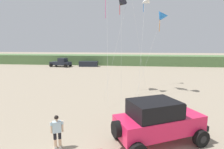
{
  "coord_description": "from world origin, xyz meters",
  "views": [
    {
      "loc": [
        1.82,
        -4.75,
        4.98
      ],
      "look_at": [
        0.63,
        4.62,
        3.43
      ],
      "focal_mm": 29.23,
      "sensor_mm": 36.0,
      "label": 1
    }
  ],
  "objects_px": {
    "distant_sedan": "(89,64)",
    "kite_purple_stunt": "(121,3)",
    "jeep": "(158,120)",
    "person_watching": "(57,130)",
    "distant_pickup": "(61,63)",
    "kite_blue_swept": "(161,17)",
    "kite_yellow_diamond": "(145,2)"
  },
  "relations": [
    {
      "from": "person_watching",
      "to": "kite_yellow_diamond",
      "type": "height_order",
      "value": "kite_yellow_diamond"
    },
    {
      "from": "jeep",
      "to": "kite_yellow_diamond",
      "type": "distance_m",
      "value": 13.66
    },
    {
      "from": "jeep",
      "to": "kite_blue_swept",
      "type": "height_order",
      "value": "kite_blue_swept"
    },
    {
      "from": "person_watching",
      "to": "jeep",
      "type": "bearing_deg",
      "value": 12.72
    },
    {
      "from": "distant_pickup",
      "to": "kite_yellow_diamond",
      "type": "xyz_separation_m",
      "value": [
        17.55,
        -19.54,
        8.38
      ]
    },
    {
      "from": "kite_purple_stunt",
      "to": "kite_yellow_diamond",
      "type": "distance_m",
      "value": 2.51
    },
    {
      "from": "person_watching",
      "to": "distant_pickup",
      "type": "bearing_deg",
      "value": 112.36
    },
    {
      "from": "person_watching",
      "to": "kite_blue_swept",
      "type": "bearing_deg",
      "value": 62.31
    },
    {
      "from": "kite_blue_swept",
      "to": "distant_pickup",
      "type": "bearing_deg",
      "value": 134.19
    },
    {
      "from": "distant_sedan",
      "to": "kite_blue_swept",
      "type": "bearing_deg",
      "value": -61.71
    },
    {
      "from": "distant_sedan",
      "to": "kite_yellow_diamond",
      "type": "height_order",
      "value": "kite_yellow_diamond"
    },
    {
      "from": "jeep",
      "to": "kite_yellow_diamond",
      "type": "xyz_separation_m",
      "value": [
        -0.33,
        10.98,
        8.11
      ]
    },
    {
      "from": "distant_sedan",
      "to": "person_watching",
      "type": "bearing_deg",
      "value": -81.78
    },
    {
      "from": "distant_pickup",
      "to": "kite_yellow_diamond",
      "type": "relative_size",
      "value": 0.49
    },
    {
      "from": "kite_yellow_diamond",
      "to": "kite_blue_swept",
      "type": "bearing_deg",
      "value": -7.97
    },
    {
      "from": "jeep",
      "to": "distant_sedan",
      "type": "bearing_deg",
      "value": 110.4
    },
    {
      "from": "jeep",
      "to": "person_watching",
      "type": "relative_size",
      "value": 3.0
    },
    {
      "from": "person_watching",
      "to": "kite_yellow_diamond",
      "type": "xyz_separation_m",
      "value": [
        4.55,
        12.08,
        8.38
      ]
    },
    {
      "from": "jeep",
      "to": "distant_sedan",
      "type": "distance_m",
      "value": 33.97
    },
    {
      "from": "distant_pickup",
      "to": "person_watching",
      "type": "bearing_deg",
      "value": -67.64
    },
    {
      "from": "distant_pickup",
      "to": "kite_blue_swept",
      "type": "height_order",
      "value": "kite_blue_swept"
    },
    {
      "from": "distant_sedan",
      "to": "kite_yellow_diamond",
      "type": "relative_size",
      "value": 0.43
    },
    {
      "from": "person_watching",
      "to": "kite_blue_swept",
      "type": "xyz_separation_m",
      "value": [
        6.22,
        11.85,
        6.79
      ]
    },
    {
      "from": "distant_sedan",
      "to": "kite_blue_swept",
      "type": "relative_size",
      "value": 0.5
    },
    {
      "from": "kite_blue_swept",
      "to": "kite_purple_stunt",
      "type": "relative_size",
      "value": 0.87
    },
    {
      "from": "person_watching",
      "to": "kite_purple_stunt",
      "type": "distance_m",
      "value": 14.09
    },
    {
      "from": "kite_blue_swept",
      "to": "kite_purple_stunt",
      "type": "bearing_deg",
      "value": -172.45
    },
    {
      "from": "distant_sedan",
      "to": "kite_purple_stunt",
      "type": "relative_size",
      "value": 0.44
    },
    {
      "from": "distant_sedan",
      "to": "kite_purple_stunt",
      "type": "height_order",
      "value": "kite_purple_stunt"
    },
    {
      "from": "kite_blue_swept",
      "to": "person_watching",
      "type": "bearing_deg",
      "value": -117.69
    },
    {
      "from": "jeep",
      "to": "kite_purple_stunt",
      "type": "xyz_separation_m",
      "value": [
        -2.71,
        10.21,
        7.85
      ]
    },
    {
      "from": "distant_pickup",
      "to": "kite_yellow_diamond",
      "type": "height_order",
      "value": "kite_yellow_diamond"
    }
  ]
}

